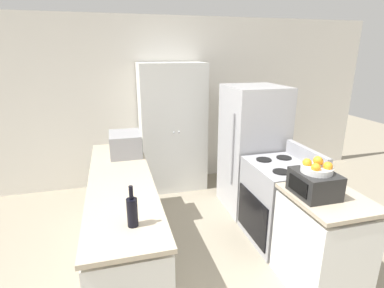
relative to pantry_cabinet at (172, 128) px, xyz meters
The scene contains 10 objects.
wall_back 0.47m from the pantry_cabinet, 90.22° to the left, with size 7.00×0.06×2.60m.
counter_left 1.92m from the pantry_cabinet, 117.26° to the right, with size 0.60×2.38×0.91m.
counter_right 2.67m from the pantry_cabinet, 71.19° to the right, with size 0.60×0.71×0.91m.
pantry_cabinet is the anchor object (origin of this frame).
stove 1.99m from the pantry_cabinet, 63.30° to the right, with size 0.66×0.76×1.07m.
refrigerator 1.29m from the pantry_cabinet, 45.86° to the right, with size 0.73×0.75×1.67m.
microwave 1.20m from the pantry_cabinet, 128.91° to the right, with size 0.36×0.45×0.26m.
wine_bottle 2.62m from the pantry_cabinet, 107.56° to the right, with size 0.08×0.08×0.30m.
toaster_oven 2.52m from the pantry_cabinet, 73.26° to the right, with size 0.32×0.36×0.21m.
fruit_bowl 2.53m from the pantry_cabinet, 73.19° to the right, with size 0.26×0.26×0.14m.
Camera 1 is at (-0.87, -1.45, 2.08)m, focal length 28.00 mm.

